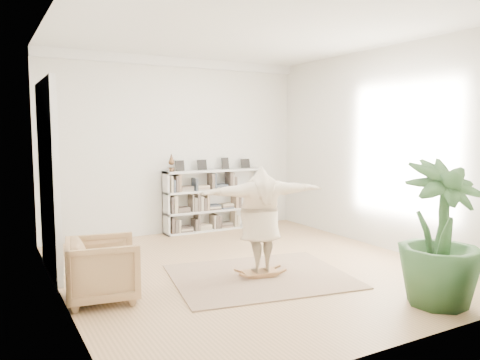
% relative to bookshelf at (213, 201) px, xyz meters
% --- Properties ---
extents(floor, '(6.00, 6.00, 0.00)m').
position_rel_bookshelf_xyz_m(floor, '(-0.74, -2.82, -0.64)').
color(floor, '#A68155').
rests_on(floor, ground).
extents(room_shell, '(6.00, 6.00, 6.00)m').
position_rel_bookshelf_xyz_m(room_shell, '(-0.74, 0.12, 2.87)').
color(room_shell, silver).
rests_on(room_shell, floor).
extents(doors, '(0.09, 1.78, 2.92)m').
position_rel_bookshelf_xyz_m(doors, '(-3.45, -1.52, 0.76)').
color(doors, white).
rests_on(doors, floor).
extents(bookshelf, '(2.20, 0.35, 1.64)m').
position_rel_bookshelf_xyz_m(bookshelf, '(0.00, 0.00, 0.00)').
color(bookshelf, silver).
rests_on(bookshelf, floor).
extents(armchair, '(0.99, 0.97, 0.79)m').
position_rel_bookshelf_xyz_m(armchair, '(-3.04, -3.12, -0.24)').
color(armchair, tan).
rests_on(armchair, floor).
extents(rug, '(2.81, 2.40, 0.02)m').
position_rel_bookshelf_xyz_m(rug, '(-0.84, -3.29, -0.63)').
color(rug, tan).
rests_on(rug, floor).
extents(rocker_board, '(0.54, 0.38, 0.11)m').
position_rel_bookshelf_xyz_m(rocker_board, '(-0.84, -3.29, -0.57)').
color(rocker_board, olive).
rests_on(rocker_board, rug).
extents(person, '(1.94, 0.83, 1.53)m').
position_rel_bookshelf_xyz_m(person, '(-0.84, -3.29, 0.25)').
color(person, beige).
rests_on(person, rocker_board).
extents(houseplant, '(1.15, 1.15, 1.78)m').
position_rel_bookshelf_xyz_m(houseplant, '(0.50, -5.26, 0.25)').
color(houseplant, '#2E542A').
rests_on(houseplant, floor).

